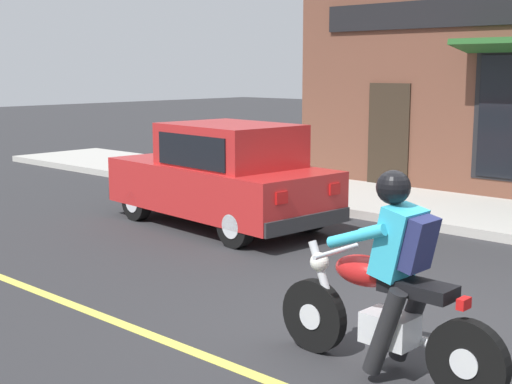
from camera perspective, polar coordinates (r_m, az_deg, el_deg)
name	(u,v)px	position (r m, az deg, el deg)	size (l,w,h in m)	color
ground_plane	(421,328)	(6.86, 13.06, -10.56)	(80.00, 80.00, 0.00)	#2B2B2D
sidewalk_curb	(411,205)	(12.46, 12.32, -1.03)	(2.60, 22.00, 0.14)	#ADAAA3
lane_stripe	(69,303)	(7.58, -14.72, -8.62)	(0.12, 19.80, 0.01)	#D1C64C
motorcycle_with_rider	(388,292)	(5.59, 10.52, -7.85)	(0.56, 2.02, 1.62)	black
car_hatchback	(222,177)	(10.74, -2.70, 1.24)	(1.97, 3.91, 1.57)	black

